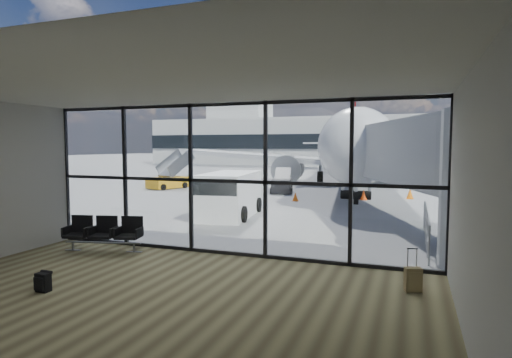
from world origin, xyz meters
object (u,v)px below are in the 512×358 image
Objects in this scene: suitcase at (413,279)px; service_van at (229,194)px; airliner at (355,147)px; belt_loader at (282,184)px; mobile_stairs at (168,181)px; backpack at (43,282)px; seating_row at (105,232)px.

service_van is at bearing 116.95° from suitcase.
belt_loader is at bearing -116.41° from airliner.
mobile_stairs is (-9.05, -0.19, 0.02)m from belt_loader.
service_van is at bearing 92.31° from backpack.
seating_row is at bearing 157.16° from suitcase.
service_van is at bearing -105.45° from airliner.
seating_row is 0.64× the size of belt_loader.
mobile_stairs is (-12.66, -10.83, -2.56)m from airliner.
suitcase is 0.26× the size of belt_loader.
belt_loader is at bearing 96.83° from suitcase.
mobile_stairs is at bearing 102.14° from seating_row.
airliner reaches higher than service_van.
belt_loader is (-3.62, -10.63, -2.58)m from airliner.
airliner is (3.95, 28.51, 2.54)m from seating_row.
airliner is at bearing 68.02° from seating_row.
mobile_stairs reaches higher than backpack.
seating_row is 0.64× the size of mobile_stairs.
airliner is (2.67, 32.10, 2.91)m from backpack.
airliner is 11.52m from belt_loader.
seating_row is at bearing 110.60° from backpack.
service_van is (-2.93, -21.31, -2.10)m from airliner.
backpack is at bearing -96.47° from service_van.
service_van reaches higher than suitcase.
mobile_stairs is at bearing -147.09° from airliner.
mobile_stairs is (-9.73, 10.48, -0.45)m from service_van.
suitcase is at bearing -26.45° from mobile_stairs.
suitcase is at bearing -78.50° from belt_loader.
backpack is 23.50m from mobile_stairs.
backpack is at bearing -84.43° from seating_row.
suitcase is 0.02× the size of airliner.
mobile_stairs reaches higher than belt_loader.
airliner is 10.64× the size of mobile_stairs.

